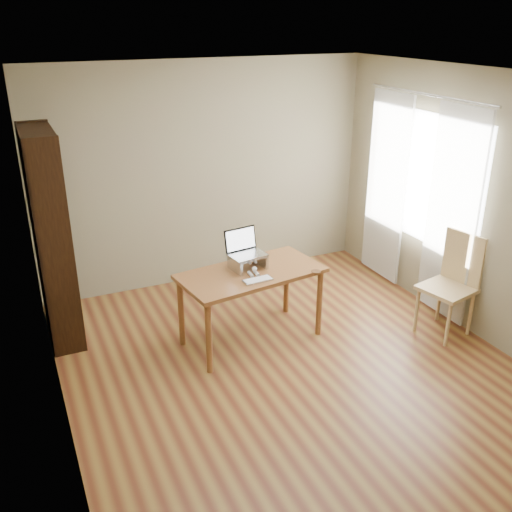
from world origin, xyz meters
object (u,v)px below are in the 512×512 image
at_px(bookshelf, 52,238).
at_px(keyboard, 258,280).
at_px(desk, 251,281).
at_px(chair, 454,281).
at_px(laptop, 245,248).
at_px(cat, 246,261).

height_order(bookshelf, keyboard, bookshelf).
bearing_deg(bookshelf, keyboard, -34.07).
bearing_deg(desk, chair, -28.06).
relative_size(laptop, keyboard, 1.30).
xyz_separation_m(laptop, cat, (-0.01, -0.03, -0.12)).
distance_m(laptop, keyboard, 0.41).
xyz_separation_m(bookshelf, desk, (1.70, -0.91, -0.40)).
height_order(keyboard, cat, cat).
xyz_separation_m(cat, chair, (1.93, -0.81, -0.25)).
xyz_separation_m(desk, cat, (-0.01, 0.11, 0.17)).
xyz_separation_m(desk, chair, (1.92, -0.69, -0.08)).
relative_size(bookshelf, chair, 2.00).
relative_size(desk, chair, 1.39).
distance_m(desk, keyboard, 0.25).
bearing_deg(keyboard, laptop, 81.58).
relative_size(cat, chair, 0.47).
height_order(bookshelf, desk, bookshelf).
bearing_deg(bookshelf, laptop, -24.28).
bearing_deg(chair, bookshelf, 143.16).
bearing_deg(chair, cat, 144.36).
relative_size(desk, keyboard, 5.12).
bearing_deg(chair, desk, 147.14).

